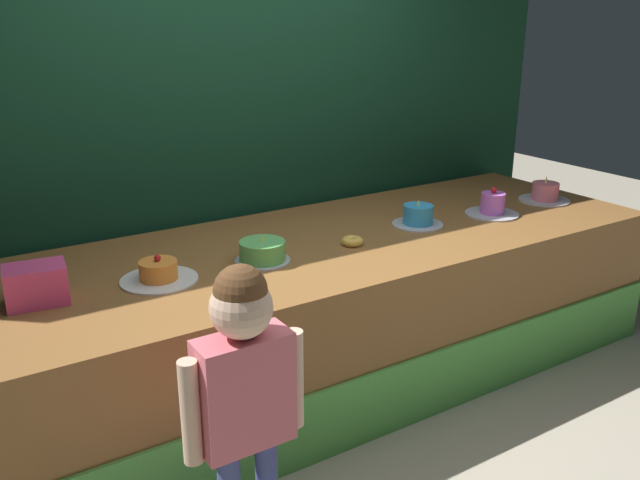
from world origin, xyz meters
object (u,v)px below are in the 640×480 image
(donut, at_px, (352,241))
(cake_far_right, at_px, (545,193))
(cake_center_left, at_px, (262,252))
(cake_right, at_px, (492,206))
(cake_left, at_px, (159,273))
(pink_box, at_px, (36,285))
(cake_center_right, at_px, (418,216))
(child_figure, at_px, (244,382))

(donut, height_order, cake_far_right, cake_far_right)
(cake_center_left, xyz_separation_m, cake_right, (1.55, -0.04, 0.00))
(cake_left, relative_size, cake_center_left, 1.29)
(cake_far_right, bearing_deg, cake_right, -175.87)
(cake_center_left, bearing_deg, cake_far_right, 0.03)
(pink_box, relative_size, donut, 2.16)
(donut, distance_m, cake_left, 1.04)
(cake_right, bearing_deg, donut, 179.89)
(donut, height_order, cake_right, cake_right)
(pink_box, height_order, cake_center_left, pink_box)
(cake_far_right, bearing_deg, cake_center_left, -179.97)
(cake_center_left, distance_m, cake_far_right, 2.07)
(pink_box, xyz_separation_m, cake_center_left, (1.03, -0.07, -0.03))
(cake_center_right, bearing_deg, child_figure, -148.85)
(cake_left, bearing_deg, donut, -3.90)
(cake_right, relative_size, cake_far_right, 0.99)
(cake_center_right, xyz_separation_m, cake_right, (0.52, -0.08, 0.00))
(child_figure, bearing_deg, pink_box, 115.24)
(cake_center_left, bearing_deg, cake_right, -1.34)
(cake_right, bearing_deg, pink_box, 177.55)
(cake_center_left, height_order, cake_far_right, cake_far_right)
(donut, relative_size, cake_right, 0.36)
(cake_center_left, bearing_deg, pink_box, 175.89)
(pink_box, xyz_separation_m, cake_right, (2.59, -0.11, -0.03))
(cake_center_left, distance_m, cake_right, 1.55)
(child_figure, height_order, cake_center_right, child_figure)
(cake_center_left, xyz_separation_m, cake_center_right, (1.03, 0.04, 0.00))
(donut, distance_m, cake_center_left, 0.52)
(child_figure, bearing_deg, cake_center_left, 58.51)
(cake_right, distance_m, cake_far_right, 0.52)
(cake_right, bearing_deg, cake_center_left, 178.66)
(child_figure, xyz_separation_m, cake_right, (2.12, 0.89, 0.09))
(child_figure, xyz_separation_m, pink_box, (-0.47, 1.00, 0.12))
(cake_center_left, relative_size, cake_right, 0.86)
(child_figure, relative_size, cake_center_left, 4.39)
(pink_box, distance_m, cake_right, 2.59)
(donut, bearing_deg, cake_center_left, 176.22)
(child_figure, distance_m, cake_center_left, 1.08)
(donut, xyz_separation_m, cake_right, (1.03, -0.00, 0.03))
(cake_far_right, bearing_deg, donut, -178.69)
(donut, relative_size, cake_center_left, 0.42)
(cake_left, relative_size, cake_far_right, 1.10)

